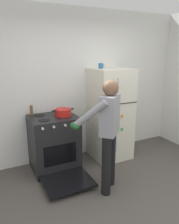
{
  "coord_description": "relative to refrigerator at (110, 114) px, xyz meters",
  "views": [
    {
      "loc": [
        -1.56,
        -1.8,
        1.95
      ],
      "look_at": [
        -0.01,
        1.32,
        1.0
      ],
      "focal_mm": 35.45,
      "sensor_mm": 36.0,
      "label": 1
    }
  ],
  "objects": [
    {
      "name": "ground",
      "position": [
        -0.53,
        -1.57,
        -0.83
      ],
      "size": [
        8.0,
        8.0,
        0.0
      ],
      "primitive_type": "plane",
      "color": "#4C4742"
    },
    {
      "name": "kitchen_wall_back",
      "position": [
        -0.53,
        0.38,
        0.52
      ],
      "size": [
        6.0,
        0.1,
        2.7
      ],
      "primitive_type": "cube",
      "color": "white",
      "rests_on": "ground"
    },
    {
      "name": "refrigerator",
      "position": [
        0.0,
        0.0,
        0.0
      ],
      "size": [
        0.68,
        0.72,
        1.67
      ],
      "color": "silver",
      "rests_on": "ground"
    },
    {
      "name": "stove_range",
      "position": [
        -1.09,
        -0.02,
        -0.38
      ],
      "size": [
        0.76,
        1.23,
        0.93
      ],
      "color": "black",
      "rests_on": "ground"
    },
    {
      "name": "person_cook",
      "position": [
        -0.61,
        -0.9,
        0.13
      ],
      "size": [
        0.7,
        0.73,
        1.6
      ],
      "color": "black",
      "rests_on": "ground"
    },
    {
      "name": "red_pot",
      "position": [
        -0.93,
        -0.05,
        0.16
      ],
      "size": [
        0.36,
        0.26,
        0.12
      ],
      "color": "red",
      "rests_on": "stove_range"
    },
    {
      "name": "coffee_mug",
      "position": [
        -0.18,
        0.05,
        0.88
      ],
      "size": [
        0.11,
        0.08,
        0.1
      ],
      "color": "#2D6093",
      "rests_on": "refrigerator"
    },
    {
      "name": "pepper_mill",
      "position": [
        -1.39,
        0.2,
        0.18
      ],
      "size": [
        0.05,
        0.05,
        0.17
      ],
      "primitive_type": "cylinder",
      "color": "brown",
      "rests_on": "stove_range"
    }
  ]
}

